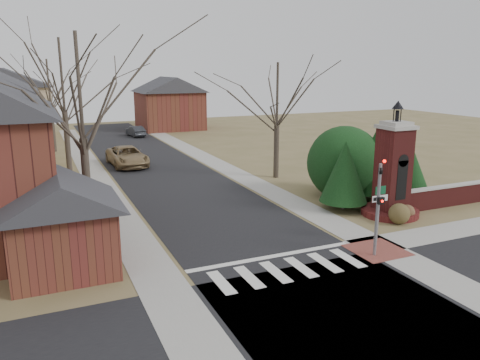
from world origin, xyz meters
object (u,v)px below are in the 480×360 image
brick_gate_monument (392,178)px  pickup_truck (127,156)px  sign_post (379,202)px  distant_car (136,131)px  traffic_signal_pole (379,200)px

brick_gate_monument → pickup_truck: 22.90m
sign_post → brick_gate_monument: brick_gate_monument is taller
sign_post → pickup_truck: (-7.71, 22.98, -1.12)m
brick_gate_monument → distant_car: size_ratio=1.65×
brick_gate_monument → pickup_truck: brick_gate_monument is taller
traffic_signal_pole → brick_gate_monument: bearing=43.2°
distant_car → traffic_signal_pole: bearing=85.3°
traffic_signal_pole → brick_gate_monument: brick_gate_monument is taller
traffic_signal_pole → sign_post: size_ratio=1.64×
sign_post → distant_car: sign_post is taller
sign_post → brick_gate_monument: bearing=41.4°
traffic_signal_pole → pickup_truck: bearing=104.7°
sign_post → pickup_truck: 24.26m
traffic_signal_pole → brick_gate_monument: (4.70, 4.42, -0.42)m
traffic_signal_pole → pickup_truck: (-6.42, 24.39, -1.76)m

